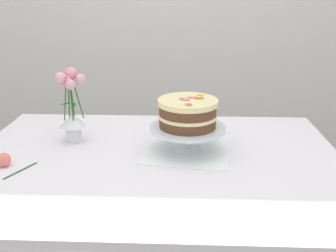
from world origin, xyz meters
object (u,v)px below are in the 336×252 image
object	(u,v)px
cake_stand	(187,130)
layer_cake	(188,113)
dining_table	(155,184)
flower_vase	(72,108)
fallen_rose	(4,160)

from	to	relation	value
cake_stand	layer_cake	size ratio (longest dim) A/B	1.29
dining_table	layer_cake	xyz separation A→B (m)	(0.12, 0.11, 0.25)
flower_vase	fallen_rose	xyz separation A→B (m)	(-0.18, -0.25, -0.12)
fallen_rose	layer_cake	bearing A→B (deg)	14.50
cake_stand	flower_vase	size ratio (longest dim) A/B	0.97
cake_stand	layer_cake	bearing A→B (deg)	24.22
dining_table	flower_vase	size ratio (longest dim) A/B	4.66
dining_table	fallen_rose	size ratio (longest dim) A/B	10.58
layer_cake	fallen_rose	distance (m)	0.68
fallen_rose	flower_vase	bearing A→B (deg)	53.95
flower_vase	fallen_rose	bearing A→B (deg)	-126.05
flower_vase	fallen_rose	distance (m)	0.33
dining_table	layer_cake	bearing A→B (deg)	42.02
dining_table	flower_vase	xyz separation A→B (m)	(-0.34, 0.19, 0.23)
fallen_rose	cake_stand	bearing A→B (deg)	14.50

